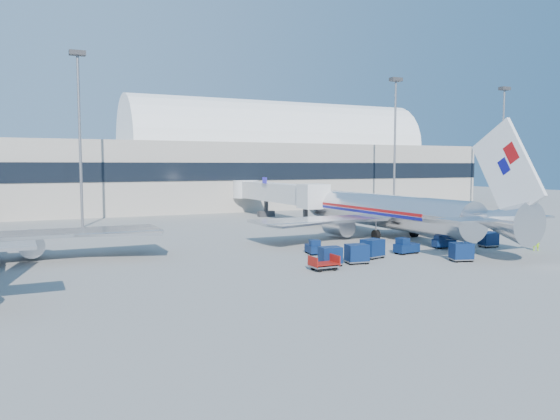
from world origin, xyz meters
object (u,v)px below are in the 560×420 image
tug_left (313,247)px  cart_train_c (330,256)px  airliner_main (390,211)px  mast_far_east (503,129)px  cart_train_a (372,248)px  cart_solo_far (488,239)px  cart_solo_near (461,251)px  tug_right (443,242)px  jetbridge_near (272,192)px  mast_east (395,125)px  cart_train_b (357,253)px  tug_lead (406,246)px  ramp_worker (536,241)px  mast_west (79,113)px  barrier_mid (482,231)px  cart_open_red (324,265)px  barrier_near (460,232)px  barrier_far (502,229)px

tug_left → cart_train_c: cart_train_c is taller
airliner_main → mast_far_east: bearing=29.5°
cart_train_a → cart_solo_far: bearing=-12.6°
airliner_main → cart_solo_near: (-3.86, -14.97, -2.09)m
airliner_main → tug_right: (-0.14, -8.68, -2.30)m
jetbridge_near → mast_east: size_ratio=1.22×
tug_left → cart_train_b: 5.77m
tug_lead → ramp_worker: bearing=-23.0°
mast_west → tug_left: 38.66m
mast_west → cart_solo_far: 51.41m
tug_right → cart_train_b: bearing=-154.5°
mast_east → tug_lead: mast_east is taller
cart_train_b → barrier_mid: bearing=30.8°
cart_train_c → cart_solo_near: size_ratio=0.89×
tug_right → cart_solo_near: cart_solo_near is taller
tug_lead → cart_train_a: bearing=-176.9°
mast_far_east → ramp_worker: 56.46m
cart_open_red → airliner_main: bearing=38.2°
tug_lead → cart_open_red: bearing=-167.5°
barrier_near → barrier_mid: size_ratio=1.00×
cart_train_b → cart_train_a: bearing=39.6°
cart_solo_near → barrier_mid: bearing=56.6°
cart_train_a → ramp_worker: (16.46, -3.18, 0.07)m
barrier_far → cart_open_red: size_ratio=1.41×
jetbridge_near → airliner_main: bearing=-84.8°
cart_train_b → cart_solo_near: (8.54, -2.90, -0.02)m
ramp_worker → mast_east: bearing=-68.0°
mast_far_east → tug_left: size_ratio=10.07×
tug_lead → barrier_near: bearing=22.5°
barrier_near → cart_train_b: 22.54m
barrier_mid → cart_train_b: bearing=-158.0°
tug_right → tug_left: tug_right is taller
barrier_mid → barrier_far: same height
barrier_mid → tug_lead: 18.42m
barrier_mid → tug_left: size_ratio=1.34×
tug_lead → cart_solo_near: size_ratio=1.13×
tug_right → barrier_near: bearing=47.3°
mast_far_east → ramp_worker: bearing=-134.3°
airliner_main → tug_right: 8.98m
tug_left → barrier_mid: bearing=-69.8°
cart_train_b → cart_train_c: bearing=-172.8°
jetbridge_near → mast_east: (22.40, -0.81, 10.86)m
cart_solo_near → jetbridge_near: bearing=105.2°
cart_train_b → airliner_main: bearing=53.1°
barrier_mid → barrier_near: bearing=180.0°
cart_solo_near → cart_train_b: bearing=178.4°
cart_train_c → cart_open_red: bearing=-129.1°
jetbridge_near → mast_far_east: size_ratio=1.22×
cart_train_b → jetbridge_near: bearing=84.2°
barrier_far → cart_train_b: size_ratio=1.49×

